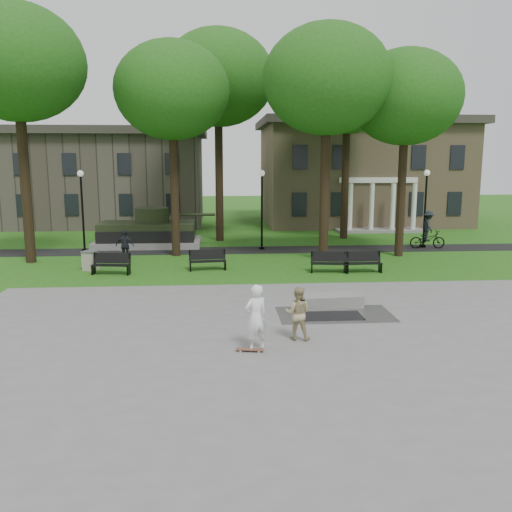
{
  "coord_description": "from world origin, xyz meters",
  "views": [
    {
      "loc": [
        -2.18,
        -19.86,
        5.39
      ],
      "look_at": [
        -0.58,
        2.25,
        1.4
      ],
      "focal_mm": 38.0,
      "sensor_mm": 36.0,
      "label": 1
    }
  ],
  "objects_px": {
    "concrete_block": "(331,300)",
    "skateboarder": "(256,317)",
    "trash_bin": "(90,260)",
    "park_bench_0": "(111,263)",
    "cyclist": "(428,233)",
    "friend_watching": "(298,313)"
  },
  "relations": [
    {
      "from": "skateboarder",
      "to": "park_bench_0",
      "type": "height_order",
      "value": "skateboarder"
    },
    {
      "from": "skateboarder",
      "to": "friend_watching",
      "type": "relative_size",
      "value": 1.17
    },
    {
      "from": "trash_bin",
      "to": "concrete_block",
      "type": "bearing_deg",
      "value": -35.73
    },
    {
      "from": "park_bench_0",
      "to": "friend_watching",
      "type": "bearing_deg",
      "value": -45.21
    },
    {
      "from": "cyclist",
      "to": "trash_bin",
      "type": "xyz_separation_m",
      "value": [
        -18.97,
        -5.17,
        -0.45
      ]
    },
    {
      "from": "concrete_block",
      "to": "skateboarder",
      "type": "relative_size",
      "value": 1.15
    },
    {
      "from": "concrete_block",
      "to": "skateboarder",
      "type": "distance_m",
      "value": 5.42
    },
    {
      "from": "concrete_block",
      "to": "park_bench_0",
      "type": "height_order",
      "value": "park_bench_0"
    },
    {
      "from": "concrete_block",
      "to": "park_bench_0",
      "type": "relative_size",
      "value": 1.19
    },
    {
      "from": "park_bench_0",
      "to": "skateboarder",
      "type": "bearing_deg",
      "value": -52.38
    },
    {
      "from": "concrete_block",
      "to": "trash_bin",
      "type": "height_order",
      "value": "trash_bin"
    },
    {
      "from": "concrete_block",
      "to": "trash_bin",
      "type": "xyz_separation_m",
      "value": [
        -10.38,
        7.46,
        0.24
      ]
    },
    {
      "from": "trash_bin",
      "to": "friend_watching",
      "type": "bearing_deg",
      "value": -52.05
    },
    {
      "from": "skateboarder",
      "to": "park_bench_0",
      "type": "relative_size",
      "value": 1.03
    },
    {
      "from": "skateboarder",
      "to": "concrete_block",
      "type": "bearing_deg",
      "value": -149.93
    },
    {
      "from": "friend_watching",
      "to": "cyclist",
      "type": "bearing_deg",
      "value": -109.04
    },
    {
      "from": "friend_watching",
      "to": "park_bench_0",
      "type": "xyz_separation_m",
      "value": [
        -7.4,
        9.99,
        -0.31
      ]
    },
    {
      "from": "friend_watching",
      "to": "trash_bin",
      "type": "distance_m",
      "value": 13.98
    },
    {
      "from": "cyclist",
      "to": "friend_watching",
      "type": "bearing_deg",
      "value": 151.16
    },
    {
      "from": "concrete_block",
      "to": "friend_watching",
      "type": "height_order",
      "value": "friend_watching"
    },
    {
      "from": "cyclist",
      "to": "concrete_block",
      "type": "bearing_deg",
      "value": 149.6
    },
    {
      "from": "concrete_block",
      "to": "skateboarder",
      "type": "height_order",
      "value": "skateboarder"
    }
  ]
}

